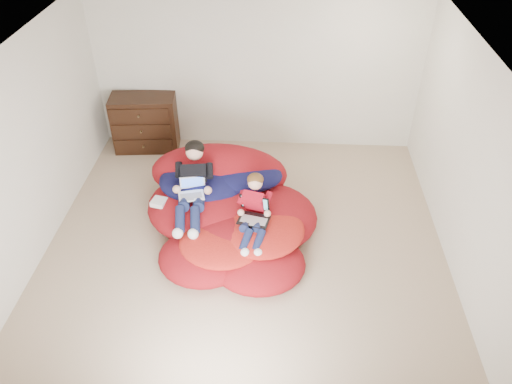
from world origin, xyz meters
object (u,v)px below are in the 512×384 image
object	(u,v)px
older_boy	(193,181)
younger_boy	(254,208)
beanbag_pile	(228,210)
dresser	(145,123)
laptop_white	(192,190)
laptop_black	(254,212)

from	to	relation	value
older_boy	younger_boy	bearing A→B (deg)	-24.99
beanbag_pile	dresser	bearing A→B (deg)	128.81
dresser	older_boy	world-z (taller)	older_boy
older_boy	dresser	bearing A→B (deg)	120.06
older_boy	laptop_white	world-z (taller)	older_boy
laptop_white	laptop_black	world-z (taller)	laptop_white
younger_boy	laptop_black	xyz separation A→B (m)	(-0.00, -0.03, -0.05)
beanbag_pile	laptop_white	size ratio (longest dim) A/B	6.51
laptop_black	older_boy	bearing A→B (deg)	153.33
beanbag_pile	younger_boy	distance (m)	0.60
older_boy	younger_boy	size ratio (longest dim) A/B	1.30
older_boy	younger_boy	xyz separation A→B (m)	(0.80, -0.37, -0.09)
younger_boy	laptop_black	distance (m)	0.05
laptop_black	dresser	bearing A→B (deg)	129.68
older_boy	laptop_black	bearing A→B (deg)	-26.67
younger_boy	beanbag_pile	bearing A→B (deg)	136.05
laptop_white	laptop_black	xyz separation A→B (m)	(0.80, -0.31, -0.07)
beanbag_pile	younger_boy	world-z (taller)	younger_boy
dresser	laptop_white	xyz separation A→B (m)	(1.08, -1.95, 0.18)
beanbag_pile	older_boy	size ratio (longest dim) A/B	2.03
beanbag_pile	laptop_white	xyz separation A→B (m)	(-0.44, -0.06, 0.36)
older_boy	laptop_black	world-z (taller)	older_boy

